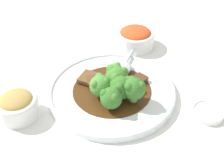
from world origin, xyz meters
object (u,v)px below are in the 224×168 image
broccoli_floret_2 (117,77)px  side_bowl_kimchi (136,37)px  broccoli_floret_1 (100,85)px  sauce_dish (208,112)px  side_bowl_appetizer (17,105)px  beef_strip_0 (102,80)px  broccoli_floret_4 (134,88)px  broccoli_floret_0 (111,98)px  broccoli_floret_3 (115,71)px  beef_strip_2 (137,81)px  serving_spoon (124,66)px  broccoli_floret_5 (121,87)px  beef_strip_1 (87,78)px  main_plate (112,92)px

broccoli_floret_2 → side_bowl_kimchi: broccoli_floret_2 is taller
broccoli_floret_1 → side_bowl_kimchi: bearing=9.9°
broccoli_floret_2 → sauce_dish: 0.22m
broccoli_floret_2 → side_bowl_kimchi: (0.22, 0.06, -0.02)m
side_bowl_kimchi → side_bowl_appetizer: size_ratio=1.18×
beef_strip_0 → broccoli_floret_4: size_ratio=1.26×
broccoli_floret_0 → broccoli_floret_3: 0.09m
beef_strip_2 → broccoli_floret_0: broccoli_floret_0 is taller
broccoli_floret_3 → serving_spoon: broccoli_floret_3 is taller
broccoli_floret_2 → broccoli_floret_4: 0.06m
broccoli_floret_3 → broccoli_floret_5: size_ratio=0.88×
beef_strip_0 → serving_spoon: 0.08m
beef_strip_1 → broccoli_floret_0: (-0.05, -0.10, 0.02)m
broccoli_floret_3 → side_bowl_appetizer: bearing=145.7°
serving_spoon → side_bowl_appetizer: 0.29m
beef_strip_1 → side_bowl_kimchi: bearing=-4.1°
serving_spoon → beef_strip_0: bearing=167.1°
broccoli_floret_1 → broccoli_floret_4: bearing=-72.6°
beef_strip_0 → serving_spoon: size_ratio=0.39×
serving_spoon → side_bowl_appetizer: bearing=153.8°
beef_strip_0 → broccoli_floret_2: size_ratio=1.34×
main_plate → broccoli_floret_3: (0.03, 0.01, 0.04)m
broccoli_floret_0 → serving_spoon: (0.14, 0.05, -0.02)m
beef_strip_1 → beef_strip_2: size_ratio=0.83×
broccoli_floret_4 → serving_spoon: broccoli_floret_4 is taller
main_plate → broccoli_floret_3: 0.05m
broccoli_floret_0 → broccoli_floret_5: size_ratio=0.89×
beef_strip_0 → broccoli_floret_4: 0.11m
broccoli_floret_2 → main_plate: bearing=137.1°
broccoli_floret_0 → serving_spoon: broccoli_floret_0 is taller
broccoli_floret_2 → side_bowl_kimchi: 0.23m
broccoli_floret_4 → side_bowl_appetizer: broccoli_floret_4 is taller
broccoli_floret_1 → side_bowl_kimchi: (0.26, 0.04, -0.02)m
beef_strip_2 → side_bowl_appetizer: (-0.22, 0.18, 0.01)m
side_bowl_appetizer → beef_strip_0: bearing=-31.3°
beef_strip_1 → broccoli_floret_3: 0.07m
broccoli_floret_1 → broccoli_floret_4: (0.02, -0.07, 0.01)m
serving_spoon → broccoli_floret_1: bearing=-176.7°
serving_spoon → sauce_dish: (-0.03, -0.24, -0.02)m
main_plate → side_bowl_appetizer: bearing=139.4°
broccoli_floret_1 → side_bowl_appetizer: size_ratio=0.57×
main_plate → broccoli_floret_0: bearing=-149.9°
broccoli_floret_1 → side_bowl_appetizer: broccoli_floret_1 is taller
main_plate → broccoli_floret_1: (-0.03, 0.01, 0.04)m
broccoli_floret_0 → sauce_dish: size_ratio=0.68×
broccoli_floret_2 → broccoli_floret_5: bearing=-135.2°
broccoli_floret_1 → side_bowl_kimchi: 0.26m
side_bowl_appetizer → broccoli_floret_2: bearing=-40.7°
beef_strip_0 → broccoli_floret_1: size_ratio=1.46×
broccoli_floret_1 → side_bowl_appetizer: 0.19m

